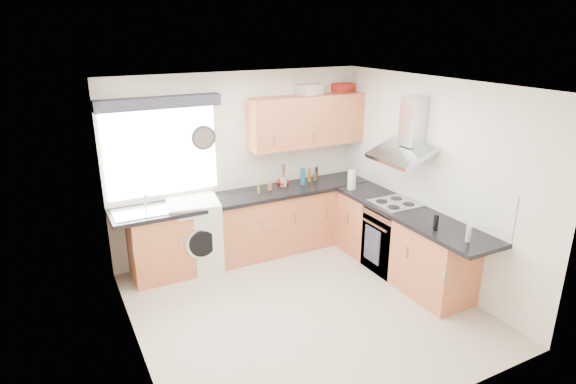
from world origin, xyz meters
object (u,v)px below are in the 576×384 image
oven (392,239)px  extractor_hood (407,137)px  washing_machine (195,235)px  upper_cabinets (307,121)px

oven → extractor_hood: size_ratio=1.09×
oven → washing_machine: size_ratio=0.90×
extractor_hood → upper_cabinets: 1.48m
extractor_hood → upper_cabinets: (-0.65, 1.33, 0.03)m
oven → upper_cabinets: bearing=112.5°
extractor_hood → washing_machine: 2.97m
upper_cabinets → washing_machine: upper_cabinets is taller
upper_cabinets → washing_machine: size_ratio=1.81×
oven → upper_cabinets: size_ratio=0.50×
oven → upper_cabinets: (-0.55, 1.32, 1.38)m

